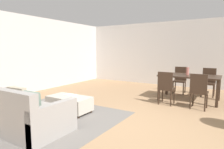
# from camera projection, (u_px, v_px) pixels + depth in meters

# --- Properties ---
(ground_plane) EXTENTS (10.80, 10.80, 0.00)m
(ground_plane) POSITION_uv_depth(u_px,v_px,m) (131.00, 126.00, 3.89)
(ground_plane) COLOR #9E7A56
(wall_back) EXTENTS (9.00, 0.12, 2.70)m
(wall_back) POSITION_uv_depth(u_px,v_px,m) (185.00, 54.00, 7.96)
(wall_back) COLOR beige
(wall_back) RESTS_ON ground_plane
(wall_left) EXTENTS (0.12, 11.00, 2.70)m
(wall_left) POSITION_uv_depth(u_px,v_px,m) (16.00, 55.00, 6.47)
(wall_left) COLOR beige
(wall_left) RESTS_ON ground_plane
(area_rug) EXTENTS (3.00, 2.80, 0.01)m
(area_rug) POSITION_uv_depth(u_px,v_px,m) (47.00, 118.00, 4.32)
(area_rug) COLOR slate
(area_rug) RESTS_ON ground_plane
(couch) EXTENTS (2.18, 1.00, 0.86)m
(couch) POSITION_uv_depth(u_px,v_px,m) (15.00, 113.00, 3.78)
(couch) COLOR gray
(couch) RESTS_ON ground_plane
(ottoman_table) EXTENTS (1.07, 0.56, 0.39)m
(ottoman_table) POSITION_uv_depth(u_px,v_px,m) (69.00, 103.00, 4.75)
(ottoman_table) COLOR #B7AD9E
(ottoman_table) RESTS_ON ground_plane
(dining_table) EXTENTS (1.68, 0.96, 0.76)m
(dining_table) POSITION_uv_depth(u_px,v_px,m) (189.00, 78.00, 5.83)
(dining_table) COLOR #332319
(dining_table) RESTS_ON ground_plane
(dining_chair_near_left) EXTENTS (0.41, 0.41, 0.92)m
(dining_chair_near_left) POSITION_uv_depth(u_px,v_px,m) (166.00, 86.00, 5.36)
(dining_chair_near_left) COLOR #332319
(dining_chair_near_left) RESTS_ON ground_plane
(dining_chair_near_right) EXTENTS (0.41, 0.41, 0.92)m
(dining_chair_near_right) POSITION_uv_depth(u_px,v_px,m) (199.00, 89.00, 4.92)
(dining_chair_near_right) COLOR #332319
(dining_chair_near_right) RESTS_ON ground_plane
(dining_chair_far_left) EXTENTS (0.41, 0.41, 0.92)m
(dining_chair_far_left) POSITION_uv_depth(u_px,v_px,m) (180.00, 78.00, 6.84)
(dining_chair_far_left) COLOR #332319
(dining_chair_far_left) RESTS_ON ground_plane
(dining_chair_far_right) EXTENTS (0.40, 0.40, 0.92)m
(dining_chair_far_right) POSITION_uv_depth(u_px,v_px,m) (209.00, 81.00, 6.36)
(dining_chair_far_right) COLOR #332319
(dining_chair_far_right) RESTS_ON ground_plane
(vase_centerpiece) EXTENTS (0.08, 0.08, 0.23)m
(vase_centerpiece) POSITION_uv_depth(u_px,v_px,m) (188.00, 71.00, 5.86)
(vase_centerpiece) COLOR #B26659
(vase_centerpiece) RESTS_ON dining_table
(book_on_ottoman) EXTENTS (0.28, 0.23, 0.03)m
(book_on_ottoman) POSITION_uv_depth(u_px,v_px,m) (70.00, 95.00, 4.81)
(book_on_ottoman) COLOR silver
(book_on_ottoman) RESTS_ON ottoman_table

